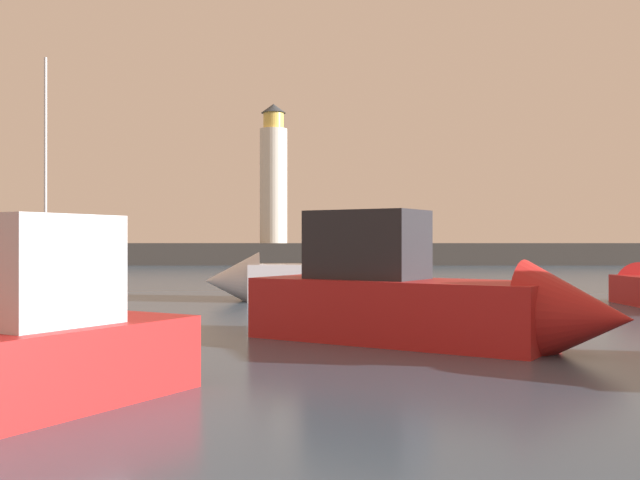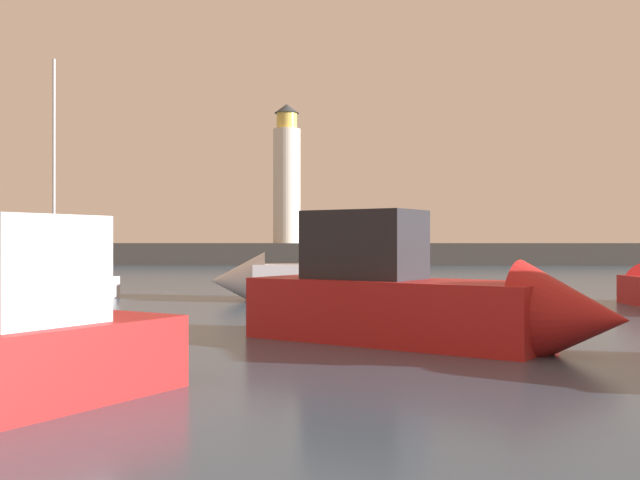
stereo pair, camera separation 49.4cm
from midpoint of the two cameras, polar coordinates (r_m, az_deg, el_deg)
The scene contains 6 objects.
ground_plane at distance 37.80m, azimuth -1.28°, elevation -3.60°, with size 220.00×220.00×0.00m, color #384C60.
breakwater at distance 74.07m, azimuth 0.04°, elevation -1.07°, with size 87.96×6.97×2.13m, color #423F3D.
lighthouse at distance 74.48m, azimuth -2.39°, elevation 4.84°, with size 2.73×2.73×13.94m.
motorboat_1 at distance 29.04m, azimuth -0.09°, elevation -2.78°, with size 8.50×3.12×3.38m.
motorboat_4 at distance 16.72m, azimuth 9.51°, elevation -4.62°, with size 8.42×6.46×3.39m.
sailboat_moored at distance 32.51m, azimuth -20.25°, elevation -3.27°, with size 6.56×3.50×9.76m.
Camera 2 is at (2.01, -1.34, 2.30)m, focal length 41.63 mm.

